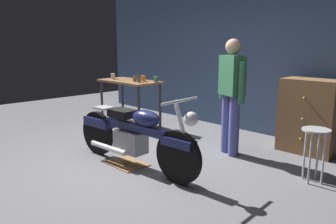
% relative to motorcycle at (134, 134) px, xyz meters
% --- Properties ---
extents(ground_plane, '(12.00, 12.00, 0.00)m').
position_rel_motorcycle_xyz_m(ground_plane, '(-0.02, -0.06, -0.45)').
color(ground_plane, slate).
extents(back_wall, '(8.00, 0.12, 3.10)m').
position_rel_motorcycle_xyz_m(back_wall, '(-0.02, 2.74, 1.10)').
color(back_wall, '#384C70').
rests_on(back_wall, ground_plane).
extents(workbench, '(1.30, 0.64, 0.90)m').
position_rel_motorcycle_xyz_m(workbench, '(-1.83, 1.37, 0.34)').
color(workbench, brown).
rests_on(workbench, ground_plane).
extents(motorcycle, '(2.19, 0.60, 1.00)m').
position_rel_motorcycle_xyz_m(motorcycle, '(0.00, 0.00, 0.00)').
color(motorcycle, black).
rests_on(motorcycle, ground_plane).
extents(person_standing, '(0.54, 0.34, 1.67)m').
position_rel_motorcycle_xyz_m(person_standing, '(0.55, 1.36, 0.48)').
color(person_standing, '#4F529C').
rests_on(person_standing, ground_plane).
extents(shop_stool, '(0.32, 0.32, 0.64)m').
position_rel_motorcycle_xyz_m(shop_stool, '(1.83, 1.22, 0.05)').
color(shop_stool, '#B2B2B7').
rests_on(shop_stool, ground_plane).
extents(wooden_dresser, '(0.80, 0.47, 1.10)m').
position_rel_motorcycle_xyz_m(wooden_dresser, '(1.33, 2.24, 0.10)').
color(wooden_dresser, brown).
rests_on(wooden_dresser, ground_plane).
extents(drip_tray, '(0.56, 0.40, 0.01)m').
position_rel_motorcycle_xyz_m(drip_tray, '(-0.17, 0.00, -0.44)').
color(drip_tray, olive).
rests_on(drip_tray, ground_plane).
extents(mug_green_speckled, '(0.11, 0.08, 0.10)m').
position_rel_motorcycle_xyz_m(mug_green_speckled, '(-1.26, 1.55, 0.50)').
color(mug_green_speckled, '#3D7F4C').
rests_on(mug_green_speckled, workbench).
extents(mug_orange_travel, '(0.12, 0.09, 0.10)m').
position_rel_motorcycle_xyz_m(mug_orange_travel, '(-1.54, 1.47, 0.50)').
color(mug_orange_travel, orange).
rests_on(mug_orange_travel, workbench).
extents(mug_white_ceramic, '(0.12, 0.08, 0.11)m').
position_rel_motorcycle_xyz_m(mug_white_ceramic, '(-2.24, 1.28, 0.51)').
color(mug_white_ceramic, white).
rests_on(mug_white_ceramic, workbench).
extents(mug_brown_stoneware, '(0.10, 0.07, 0.10)m').
position_rel_motorcycle_xyz_m(mug_brown_stoneware, '(-1.61, 1.33, 0.50)').
color(mug_brown_stoneware, brown).
rests_on(mug_brown_stoneware, workbench).
extents(bottle, '(0.06, 0.06, 0.24)m').
position_rel_motorcycle_xyz_m(bottle, '(-1.45, 1.29, 0.55)').
color(bottle, '#3F4C59').
rests_on(bottle, workbench).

